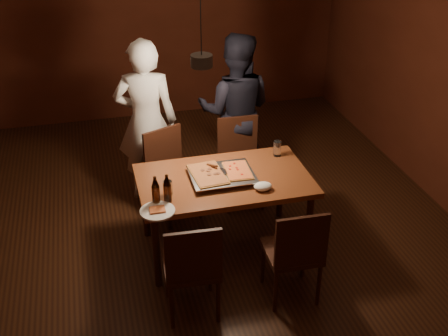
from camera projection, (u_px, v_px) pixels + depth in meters
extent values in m
plane|color=#371C0F|center=(205.00, 236.00, 5.40)|extent=(6.00, 6.00, 0.00)
plane|color=#532012|center=(152.00, 14.00, 7.24)|extent=(5.00, 0.00, 5.00)
cube|color=brown|center=(224.00, 180.00, 4.89)|extent=(1.50, 0.90, 0.05)
cylinder|color=#38190F|center=(156.00, 252.00, 4.62)|extent=(0.06, 0.06, 0.70)
cylinder|color=#38190F|center=(308.00, 228.00, 4.91)|extent=(0.06, 0.06, 0.70)
cylinder|color=#38190F|center=(145.00, 204.00, 5.25)|extent=(0.06, 0.06, 0.70)
cylinder|color=#38190F|center=(280.00, 186.00, 5.54)|extent=(0.06, 0.06, 0.70)
cube|color=#38190F|center=(174.00, 178.00, 5.51)|extent=(0.55, 0.55, 0.04)
cube|color=#38190F|center=(163.00, 149.00, 5.52)|extent=(0.40, 0.19, 0.45)
cube|color=#38190F|center=(242.00, 166.00, 5.72)|extent=(0.43, 0.43, 0.04)
cube|color=#38190F|center=(237.00, 137.00, 5.77)|extent=(0.42, 0.04, 0.45)
cube|color=#38190F|center=(191.00, 266.00, 4.34)|extent=(0.44, 0.44, 0.04)
cube|color=#38190F|center=(194.00, 257.00, 4.06)|extent=(0.42, 0.05, 0.45)
cube|color=#38190F|center=(292.00, 252.00, 4.50)|extent=(0.43, 0.43, 0.04)
cube|color=#38190F|center=(302.00, 242.00, 4.22)|extent=(0.42, 0.04, 0.45)
cube|color=silver|center=(222.00, 176.00, 4.86)|extent=(0.56, 0.46, 0.05)
cube|color=maroon|center=(208.00, 174.00, 4.83)|extent=(0.30, 0.44, 0.02)
cube|color=gold|center=(238.00, 170.00, 4.88)|extent=(0.23, 0.35, 0.02)
cylinder|color=black|center=(156.00, 195.00, 4.49)|extent=(0.06, 0.06, 0.16)
cone|color=black|center=(155.00, 182.00, 4.43)|extent=(0.06, 0.06, 0.09)
cylinder|color=black|center=(168.00, 193.00, 4.52)|extent=(0.06, 0.06, 0.16)
cone|color=black|center=(167.00, 180.00, 4.46)|extent=(0.06, 0.06, 0.09)
cylinder|color=silver|center=(168.00, 188.00, 4.62)|extent=(0.08, 0.08, 0.12)
cylinder|color=silver|center=(277.00, 149.00, 5.21)|extent=(0.07, 0.07, 0.15)
cylinder|color=white|center=(157.00, 211.00, 4.42)|extent=(0.28, 0.28, 0.02)
cube|color=gold|center=(157.00, 210.00, 4.41)|extent=(0.12, 0.10, 0.01)
ellipsoid|color=white|center=(263.00, 186.00, 4.70)|extent=(0.16, 0.12, 0.06)
imported|color=white|center=(146.00, 122.00, 5.64)|extent=(0.69, 0.52, 1.72)
imported|color=black|center=(235.00, 111.00, 5.93)|extent=(0.98, 0.88, 1.67)
cylinder|color=black|center=(202.00, 61.00, 4.54)|extent=(0.18, 0.18, 0.10)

